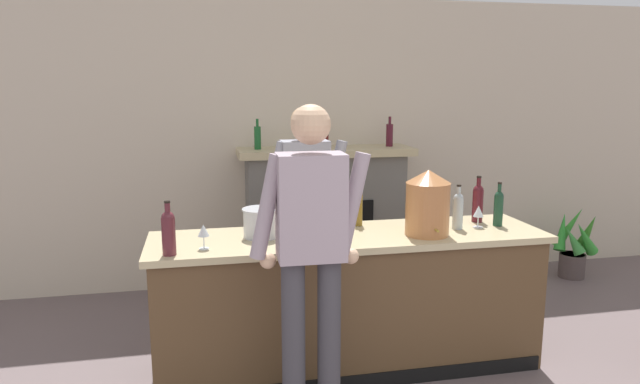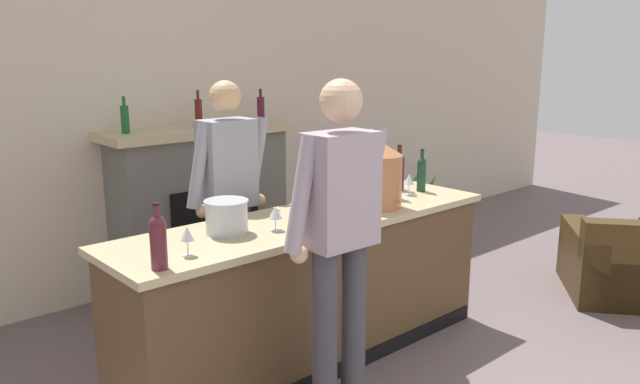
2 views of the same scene
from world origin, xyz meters
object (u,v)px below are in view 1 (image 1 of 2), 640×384
(person_bartender, at_px, (305,210))
(ice_bucket_steel, at_px, (262,223))
(fireplace_stone, at_px, (325,217))
(wine_glass_by_dispenser, at_px, (203,231))
(wine_glass_back_row, at_px, (301,225))
(copper_dispenser, at_px, (428,202))
(wine_bottle_burgundy_dark, at_px, (499,207))
(wine_bottle_port_short, at_px, (358,206))
(wine_glass_front_right, at_px, (436,209))
(wine_glass_mid_counter, at_px, (478,212))
(person_customer, at_px, (311,256))
(wine_bottle_cabernet_heavy, at_px, (478,201))
(wine_bottle_rose_blush, at_px, (416,207))
(wine_bottle_merlot_tall, at_px, (168,231))
(wine_bottle_riesling_slim, at_px, (458,209))
(potted_plant_corner, at_px, (574,245))

(person_bartender, distance_m, ice_bucket_steel, 0.70)
(fireplace_stone, relative_size, wine_glass_by_dispenser, 10.75)
(ice_bucket_steel, distance_m, wine_glass_back_row, 0.28)
(person_bartender, bearing_deg, copper_dispenser, -47.66)
(wine_bottle_burgundy_dark, bearing_deg, wine_bottle_port_short, 167.66)
(fireplace_stone, distance_m, wine_glass_front_right, 1.62)
(copper_dispenser, bearing_deg, wine_bottle_port_short, 137.86)
(fireplace_stone, relative_size, wine_glass_front_right, 9.77)
(copper_dispenser, distance_m, wine_glass_mid_counter, 0.46)
(wine_bottle_port_short, bearing_deg, wine_glass_front_right, -10.50)
(ice_bucket_steel, distance_m, wine_glass_mid_counter, 1.51)
(wine_glass_mid_counter, height_order, wine_glass_by_dispenser, wine_glass_mid_counter)
(person_bartender, bearing_deg, person_customer, -99.07)
(wine_bottle_cabernet_heavy, bearing_deg, fireplace_stone, 118.83)
(wine_bottle_burgundy_dark, height_order, wine_bottle_rose_blush, wine_bottle_burgundy_dark)
(wine_bottle_port_short, height_order, wine_bottle_merlot_tall, wine_bottle_merlot_tall)
(wine_bottle_riesling_slim, height_order, wine_glass_back_row, wine_bottle_riesling_slim)
(potted_plant_corner, xyz_separation_m, wine_glass_mid_counter, (-1.80, -1.37, 0.72))
(wine_bottle_cabernet_heavy, distance_m, wine_glass_back_row, 1.37)
(person_customer, distance_m, person_bartender, 1.33)
(wine_bottle_riesling_slim, bearing_deg, wine_bottle_rose_blush, 152.54)
(ice_bucket_steel, distance_m, wine_glass_front_right, 1.25)
(wine_bottle_riesling_slim, height_order, wine_glass_by_dispenser, wine_bottle_riesling_slim)
(person_customer, distance_m, ice_bucket_steel, 0.76)
(wine_bottle_burgundy_dark, relative_size, wine_bottle_merlot_tall, 0.97)
(potted_plant_corner, relative_size, ice_bucket_steel, 2.83)
(wine_bottle_rose_blush, bearing_deg, wine_bottle_cabernet_heavy, 4.34)
(wine_bottle_merlot_tall, xyz_separation_m, wine_bottle_cabernet_heavy, (2.16, 0.40, 0.00))
(fireplace_stone, bearing_deg, wine_bottle_rose_blush, -77.96)
(wine_glass_back_row, bearing_deg, wine_bottle_rose_blush, 13.58)
(person_bartender, distance_m, wine_bottle_cabernet_heavy, 1.29)
(ice_bucket_steel, bearing_deg, person_bartender, 55.57)
(wine_bottle_riesling_slim, bearing_deg, person_customer, -150.30)
(wine_bottle_rose_blush, height_order, wine_glass_by_dispenser, wine_bottle_rose_blush)
(copper_dispenser, bearing_deg, wine_bottle_cabernet_heavy, 28.52)
(wine_glass_mid_counter, distance_m, wine_glass_by_dispenser, 1.89)
(fireplace_stone, distance_m, person_bartender, 1.11)
(wine_bottle_merlot_tall, bearing_deg, wine_bottle_cabernet_heavy, 10.36)
(wine_glass_back_row, bearing_deg, wine_bottle_merlot_tall, -169.52)
(ice_bucket_steel, bearing_deg, wine_bottle_cabernet_heavy, 3.56)
(copper_dispenser, relative_size, wine_glass_by_dispenser, 2.85)
(wine_bottle_rose_blush, bearing_deg, wine_glass_by_dispenser, -169.42)
(person_bartender, bearing_deg, wine_bottle_riesling_slim, -34.17)
(fireplace_stone, bearing_deg, person_bartender, -110.84)
(person_customer, distance_m, wine_bottle_rose_blush, 1.21)
(wine_glass_back_row, xyz_separation_m, wine_glass_by_dispenser, (-0.61, -0.07, 0.01))
(wine_glass_mid_counter, bearing_deg, wine_glass_back_row, -176.30)
(person_customer, bearing_deg, wine_bottle_merlot_tall, 150.11)
(wine_bottle_burgundy_dark, bearing_deg, fireplace_stone, 119.05)
(fireplace_stone, bearing_deg, ice_bucket_steel, -116.23)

